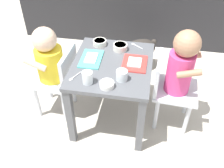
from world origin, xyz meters
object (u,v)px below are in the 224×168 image
at_px(water_cup_left, 88,78).
at_px(dining_table, 112,75).
at_px(spoon_by_left_tray, 136,45).
at_px(spoon_by_right_tray, 74,77).
at_px(cereal_bowl_right_side, 120,47).
at_px(seated_child_left, 51,61).
at_px(dog, 134,52).
at_px(water_cup_right, 122,76).
at_px(food_tray_left, 91,59).
at_px(seated_child_right, 179,69).
at_px(food_tray_right, 135,63).
at_px(veggie_bowl_far, 107,84).
at_px(veggie_bowl_near, 100,42).

bearing_deg(water_cup_left, dining_table, 63.04).
xyz_separation_m(spoon_by_left_tray, spoon_by_right_tray, (-0.32, -0.41, 0.00)).
bearing_deg(cereal_bowl_right_side, spoon_by_right_tray, -122.82).
distance_m(seated_child_left, spoon_by_left_tray, 0.58).
relative_size(dog, cereal_bowl_right_side, 4.41).
xyz_separation_m(water_cup_right, cereal_bowl_right_side, (-0.06, 0.31, -0.01)).
xyz_separation_m(dog, spoon_by_left_tray, (0.04, -0.35, 0.28)).
xyz_separation_m(food_tray_left, spoon_by_left_tray, (0.26, 0.21, -0.00)).
height_order(seated_child_left, seated_child_right, seated_child_right).
relative_size(dog, food_tray_left, 2.01).
bearing_deg(food_tray_right, cereal_bowl_right_side, 127.90).
xyz_separation_m(dog, veggie_bowl_far, (-0.08, -0.80, 0.29)).
bearing_deg(spoon_by_right_tray, water_cup_left, -18.62).
xyz_separation_m(veggie_bowl_near, veggie_bowl_far, (0.13, -0.42, -0.00)).
bearing_deg(dining_table, food_tray_left, 170.04).
height_order(veggie_bowl_near, spoon_by_right_tray, veggie_bowl_near).
distance_m(seated_child_left, water_cup_right, 0.52).
distance_m(seated_child_left, veggie_bowl_near, 0.35).
height_order(food_tray_left, water_cup_left, water_cup_left).
xyz_separation_m(dining_table, food_tray_right, (0.14, 0.02, 0.10)).
relative_size(dining_table, spoon_by_left_tray, 6.46).
bearing_deg(spoon_by_left_tray, veggie_bowl_far, -104.24).
height_order(seated_child_left, cereal_bowl_right_side, seated_child_left).
distance_m(water_cup_left, spoon_by_right_tray, 0.10).
bearing_deg(veggie_bowl_near, spoon_by_left_tray, 6.86).
relative_size(water_cup_left, water_cup_right, 1.11).
bearing_deg(seated_child_right, spoon_by_left_tray, 145.11).
distance_m(seated_child_right, food_tray_right, 0.27).
bearing_deg(seated_child_right, cereal_bowl_right_side, 160.84).
bearing_deg(veggie_bowl_near, cereal_bowl_right_side, -13.73).
xyz_separation_m(seated_child_left, water_cup_left, (0.31, -0.22, 0.07)).
bearing_deg(seated_child_right, dining_table, -175.10).
bearing_deg(spoon_by_right_tray, food_tray_left, 74.06).
height_order(water_cup_left, veggie_bowl_far, water_cup_left).
xyz_separation_m(food_tray_left, spoon_by_right_tray, (-0.06, -0.20, -0.00)).
bearing_deg(dining_table, dog, 81.28).
bearing_deg(veggie_bowl_far, dog, 84.31).
relative_size(water_cup_left, veggie_bowl_far, 0.89).
bearing_deg(cereal_bowl_right_side, seated_child_right, -19.16).
xyz_separation_m(water_cup_left, cereal_bowl_right_side, (0.13, 0.37, -0.01)).
bearing_deg(veggie_bowl_near, dog, 60.90).
bearing_deg(spoon_by_right_tray, food_tray_right, 30.61).
xyz_separation_m(dining_table, veggie_bowl_far, (0.01, -0.22, 0.11)).
bearing_deg(dog, water_cup_right, -90.61).
relative_size(dog, water_cup_left, 5.70).
height_order(cereal_bowl_right_side, veggie_bowl_near, cereal_bowl_right_side).
bearing_deg(dining_table, spoon_by_right_tray, -138.42).
xyz_separation_m(food_tray_right, veggie_bowl_near, (-0.26, 0.18, 0.01)).
bearing_deg(water_cup_left, veggie_bowl_near, 92.57).
bearing_deg(spoon_by_left_tray, food_tray_right, -86.32).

